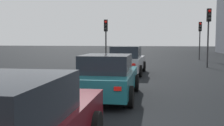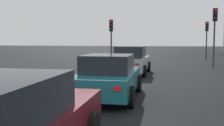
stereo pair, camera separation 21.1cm
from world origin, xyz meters
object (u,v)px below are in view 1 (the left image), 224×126
traffic_light_near_right (209,25)px  traffic_light_far_left (106,32)px  traffic_light_near_left (200,33)px  car_silver_right_lead (126,61)px  car_teal_right_second (107,77)px

traffic_light_near_right → traffic_light_far_left: bearing=-103.3°
traffic_light_near_left → car_silver_right_lead: bearing=-28.1°
car_teal_right_second → traffic_light_near_left: 19.40m
traffic_light_near_right → traffic_light_near_left: bearing=167.3°
car_silver_right_lead → car_teal_right_second: bearing=-177.4°
car_teal_right_second → traffic_light_near_left: (18.42, -5.74, 1.94)m
car_silver_right_lead → traffic_light_near_right: 7.26m
car_silver_right_lead → traffic_light_near_left: bearing=-24.3°
car_teal_right_second → traffic_light_far_left: bearing=10.4°
car_silver_right_lead → traffic_light_near_left: size_ratio=1.13×
traffic_light_near_left → traffic_light_far_left: 10.44m
traffic_light_near_left → traffic_light_near_right: traffic_light_near_right is taller
car_silver_right_lead → traffic_light_far_left: traffic_light_far_left is taller
car_silver_right_lead → traffic_light_near_left: 13.28m
car_silver_right_lead → traffic_light_near_right: traffic_light_near_right is taller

